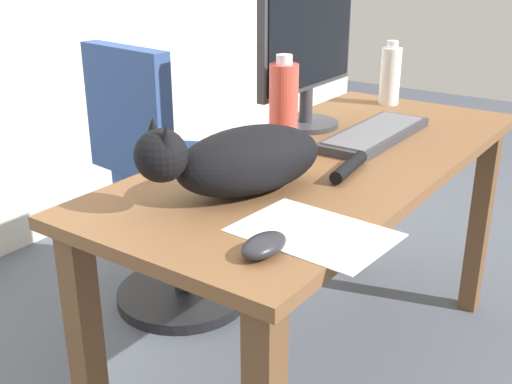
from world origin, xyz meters
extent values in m
plane|color=#474C56|center=(0.00, 0.00, 0.00)|extent=(8.00, 8.00, 0.00)
cube|color=brown|center=(0.00, 0.00, 0.69)|extent=(1.43, 0.61, 0.03)
cube|color=brown|center=(0.65, -0.24, 0.34)|extent=(0.06, 0.06, 0.68)
cube|color=brown|center=(-0.65, 0.24, 0.34)|extent=(0.06, 0.06, 0.68)
cube|color=brown|center=(0.65, 0.24, 0.34)|extent=(0.06, 0.06, 0.68)
cylinder|color=black|center=(0.10, 0.63, 0.02)|extent=(0.48, 0.48, 0.04)
cylinder|color=black|center=(0.10, 0.63, 0.24)|extent=(0.06, 0.06, 0.49)
cylinder|color=navy|center=(0.10, 0.63, 0.52)|extent=(0.44, 0.44, 0.06)
cube|color=navy|center=(-0.09, 0.66, 0.75)|extent=(0.10, 0.36, 0.40)
cylinder|color=#333338|center=(0.20, 0.19, 0.72)|extent=(0.20, 0.20, 0.01)
cylinder|color=#333338|center=(0.20, 0.19, 0.77)|extent=(0.04, 0.04, 0.10)
cube|color=#333338|center=(0.20, 0.19, 0.97)|extent=(0.48, 0.03, 0.30)
cube|color=black|center=(0.20, 0.18, 0.97)|extent=(0.45, 0.00, 0.27)
cube|color=#333338|center=(0.20, -0.04, 0.72)|extent=(0.44, 0.15, 0.02)
cube|color=slate|center=(0.20, -0.04, 0.74)|extent=(0.40, 0.12, 0.00)
ellipsoid|color=black|center=(-0.34, 0.01, 0.78)|extent=(0.40, 0.30, 0.15)
sphere|color=black|center=(-0.54, 0.09, 0.83)|extent=(0.11, 0.11, 0.11)
cone|color=black|center=(-0.55, 0.06, 0.88)|extent=(0.04, 0.04, 0.04)
cone|color=black|center=(-0.53, 0.12, 0.88)|extent=(0.04, 0.04, 0.04)
cylinder|color=black|center=(-0.11, -0.12, 0.73)|extent=(0.18, 0.06, 0.03)
ellipsoid|color=#232328|center=(-0.57, -0.19, 0.73)|extent=(0.11, 0.06, 0.04)
cube|color=white|center=(-0.44, -0.21, 0.71)|extent=(0.23, 0.31, 0.00)
cylinder|color=silver|center=(0.61, 0.11, 0.81)|extent=(0.07, 0.07, 0.19)
cylinder|color=silver|center=(0.61, 0.11, 0.91)|extent=(0.04, 0.04, 0.02)
cylinder|color=#D84C3D|center=(-0.04, 0.12, 0.83)|extent=(0.08, 0.08, 0.23)
cylinder|color=silver|center=(-0.04, 0.12, 0.95)|extent=(0.04, 0.04, 0.02)
camera|label=1|loc=(-1.42, -0.77, 1.24)|focal=44.64mm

